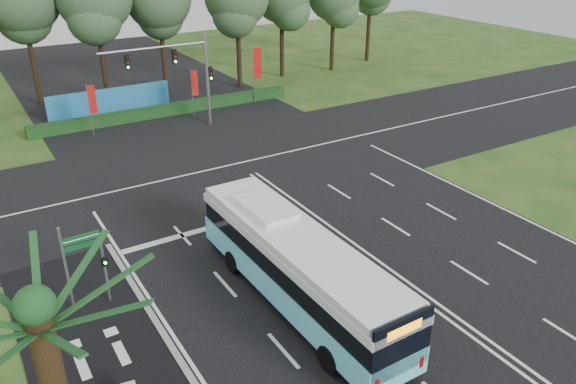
{
  "coord_description": "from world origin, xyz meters",
  "views": [
    {
      "loc": [
        -14.96,
        -18.97,
        14.48
      ],
      "look_at": [
        -2.1,
        2.0,
        2.61
      ],
      "focal_mm": 35.0,
      "sensor_mm": 36.0,
      "label": 1
    }
  ],
  "objects": [
    {
      "name": "road_cross",
      "position": [
        0.0,
        12.0,
        0.03
      ],
      "size": [
        120.0,
        14.0,
        0.05
      ],
      "primitive_type": "cube",
      "color": "black",
      "rests_on": "ground"
    },
    {
      "name": "bike_path",
      "position": [
        -12.5,
        -3.0,
        0.03
      ],
      "size": [
        5.0,
        18.0,
        0.06
      ],
      "primitive_type": "cube",
      "color": "black",
      "rests_on": "ground"
    },
    {
      "name": "ground",
      "position": [
        0.0,
        0.0,
        0.0
      ],
      "size": [
        120.0,
        120.0,
        0.0
      ],
      "primitive_type": "plane",
      "color": "#224717",
      "rests_on": "ground"
    },
    {
      "name": "traffic_light_gantry",
      "position": [
        0.21,
        20.5,
        4.66
      ],
      "size": [
        8.41,
        0.28,
        7.0
      ],
      "color": "gray",
      "rests_on": "ground"
    },
    {
      "name": "palm_tree",
      "position": [
        -14.5,
        -8.0,
        6.44
      ],
      "size": [
        3.2,
        3.2,
        7.65
      ],
      "color": "#382614",
      "rests_on": "ground"
    },
    {
      "name": "banner_flag_right",
      "position": [
        8.02,
        23.7,
        3.17
      ],
      "size": [
        0.69,
        0.28,
        4.89
      ],
      "rotation": [
        0.0,
        0.0,
        -0.34
      ],
      "color": "gray",
      "rests_on": "ground"
    },
    {
      "name": "hedge",
      "position": [
        0.0,
        24.5,
        0.4
      ],
      "size": [
        22.0,
        1.2,
        0.8
      ],
      "primitive_type": "cube",
      "color": "#153B15",
      "rests_on": "ground"
    },
    {
      "name": "kerb_strip",
      "position": [
        -10.1,
        -3.0,
        0.06
      ],
      "size": [
        0.25,
        18.0,
        0.12
      ],
      "primitive_type": "cube",
      "color": "gray",
      "rests_on": "ground"
    },
    {
      "name": "banner_flag_mid",
      "position": [
        1.89,
        23.02,
        2.53
      ],
      "size": [
        0.57,
        0.08,
        3.84
      ],
      "rotation": [
        0.0,
        0.0,
        -0.05
      ],
      "color": "gray",
      "rests_on": "ground"
    },
    {
      "name": "pedestrian_signal",
      "position": [
        -11.25,
        1.43,
        1.65
      ],
      "size": [
        0.28,
        0.4,
        3.01
      ],
      "rotation": [
        0.0,
        0.0,
        0.41
      ],
      "color": "gray",
      "rests_on": "ground"
    },
    {
      "name": "city_bus",
      "position": [
        -4.58,
        -2.79,
        1.79
      ],
      "size": [
        2.8,
        12.41,
        3.55
      ],
      "rotation": [
        0.0,
        0.0,
        0.01
      ],
      "color": "#68E0F1",
      "rests_on": "ground"
    },
    {
      "name": "banner_flag_left",
      "position": [
        -6.42,
        22.33,
        2.61
      ],
      "size": [
        0.58,
        0.17,
        3.96
      ],
      "rotation": [
        0.0,
        0.0,
        -0.21
      ],
      "color": "gray",
      "rests_on": "ground"
    },
    {
      "name": "road_main",
      "position": [
        0.0,
        0.0,
        0.02
      ],
      "size": [
        20.0,
        120.0,
        0.04
      ],
      "primitive_type": "cube",
      "color": "black",
      "rests_on": "ground"
    },
    {
      "name": "street_sign",
      "position": [
        -12.35,
        1.55,
        2.49
      ],
      "size": [
        1.54,
        0.14,
        3.95
      ],
      "rotation": [
        0.0,
        0.0,
        0.04
      ],
      "color": "gray",
      "rests_on": "ground"
    },
    {
      "name": "blue_hoarding",
      "position": [
        -4.0,
        27.0,
        1.1
      ],
      "size": [
        10.0,
        0.3,
        2.2
      ],
      "primitive_type": "cube",
      "color": "#1E6CA5",
      "rests_on": "ground"
    }
  ]
}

